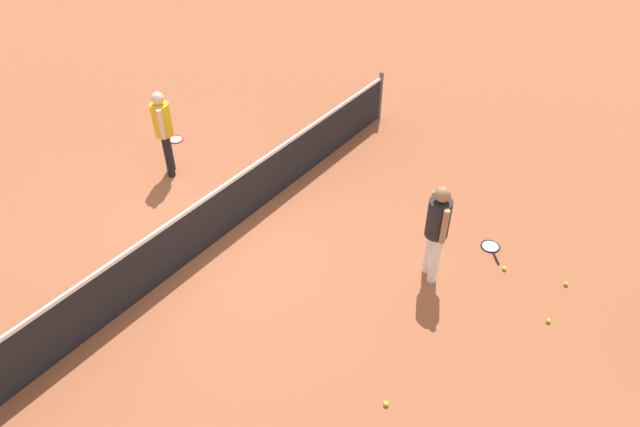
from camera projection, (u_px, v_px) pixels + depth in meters
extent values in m
plane|color=#9E5638|center=(219.00, 239.00, 9.64)|extent=(40.00, 40.00, 0.00)
cylinder|color=#4C4C51|center=(380.00, 95.00, 12.40)|extent=(0.09, 0.09, 1.07)
cube|color=black|center=(215.00, 218.00, 9.35)|extent=(10.00, 0.02, 0.91)
cube|color=white|center=(212.00, 194.00, 9.05)|extent=(10.00, 0.04, 0.06)
cylinder|color=white|center=(435.00, 260.00, 8.64)|extent=(0.20, 0.20, 0.85)
cylinder|color=white|center=(430.00, 251.00, 8.81)|extent=(0.20, 0.20, 0.85)
cylinder|color=black|center=(439.00, 218.00, 8.26)|extent=(0.48, 0.48, 0.62)
cylinder|color=#9E704C|center=(444.00, 227.00, 8.08)|extent=(0.13, 0.13, 0.58)
cylinder|color=#9E704C|center=(433.00, 208.00, 8.41)|extent=(0.13, 0.13, 0.58)
sphere|color=#9E704C|center=(443.00, 195.00, 7.99)|extent=(0.32, 0.32, 0.23)
cylinder|color=black|center=(169.00, 151.00, 10.94)|extent=(0.20, 0.20, 0.85)
cylinder|color=black|center=(168.00, 157.00, 10.77)|extent=(0.20, 0.20, 0.85)
cylinder|color=yellow|center=(162.00, 120.00, 10.39)|extent=(0.48, 0.48, 0.62)
cylinder|color=beige|center=(162.00, 113.00, 10.54)|extent=(0.13, 0.13, 0.58)
cylinder|color=beige|center=(161.00, 125.00, 10.21)|extent=(0.13, 0.13, 0.58)
sphere|color=beige|center=(158.00, 98.00, 10.12)|extent=(0.32, 0.32, 0.23)
torus|color=black|center=(490.00, 246.00, 9.49)|extent=(0.44, 0.44, 0.02)
cylinder|color=silver|center=(490.00, 246.00, 9.49)|extent=(0.38, 0.38, 0.00)
cylinder|color=black|center=(496.00, 258.00, 9.27)|extent=(0.23, 0.21, 0.03)
torus|color=red|center=(176.00, 139.00, 12.02)|extent=(0.33, 0.33, 0.02)
cylinder|color=silver|center=(176.00, 139.00, 12.02)|extent=(0.28, 0.28, 0.00)
cylinder|color=black|center=(166.00, 135.00, 12.14)|extent=(0.05, 0.28, 0.03)
sphere|color=#C6E033|center=(566.00, 284.00, 8.81)|extent=(0.07, 0.07, 0.07)
sphere|color=#C6E033|center=(386.00, 404.00, 7.22)|extent=(0.07, 0.07, 0.07)
sphere|color=#C6E033|center=(548.00, 321.00, 8.25)|extent=(0.07, 0.07, 0.07)
sphere|color=#C6E033|center=(504.00, 268.00, 9.06)|extent=(0.07, 0.07, 0.07)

